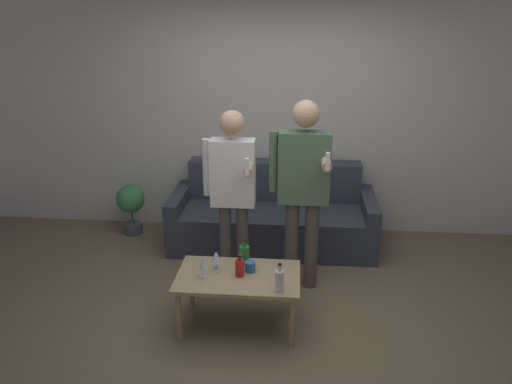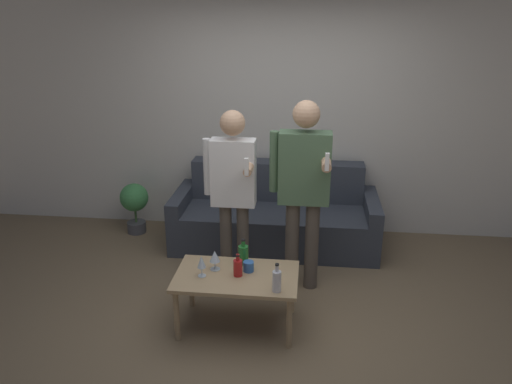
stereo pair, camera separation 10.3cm
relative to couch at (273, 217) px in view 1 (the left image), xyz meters
name	(u,v)px [view 1 (the left image)]	position (x,y,z in m)	size (l,w,h in m)	color
ground_plane	(269,326)	(0.05, -1.53, -0.30)	(16.00, 16.00, 0.00)	#756047
wall_back	(281,111)	(0.05, 0.45, 1.05)	(8.00, 0.06, 2.70)	silver
couch	(273,217)	(0.00, 0.00, 0.00)	(2.13, 0.85, 0.84)	#383D47
coffee_table	(238,281)	(-0.18, -1.53, 0.10)	(0.95, 0.57, 0.46)	tan
bottle_orange	(240,267)	(-0.17, -1.54, 0.23)	(0.07, 0.07, 0.18)	#B21E1E
bottle_green	(244,254)	(-0.16, -1.35, 0.24)	(0.08, 0.08, 0.22)	#23752D
bottle_dark	(279,280)	(0.14, -1.73, 0.25)	(0.07, 0.07, 0.22)	silver
wine_glass_near	(203,263)	(-0.45, -1.58, 0.27)	(0.07, 0.07, 0.17)	silver
wine_glass_far	(216,257)	(-0.37, -1.47, 0.27)	(0.08, 0.08, 0.16)	silver
cup_on_table	(250,266)	(-0.10, -1.47, 0.20)	(0.08, 0.08, 0.08)	#3366B2
person_standing_left	(232,185)	(-0.31, -0.88, 0.66)	(0.45, 0.41, 1.61)	brown
person_standing_right	(303,182)	(0.30, -0.87, 0.70)	(0.51, 0.44, 1.70)	brown
potted_plant	(131,203)	(-1.58, 0.09, 0.07)	(0.31, 0.31, 0.58)	#4C4C51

